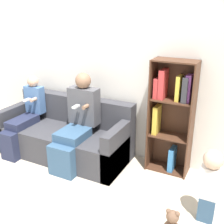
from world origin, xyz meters
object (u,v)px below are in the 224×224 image
child_seated (25,116)px  couch (66,136)px  bookshelf (172,113)px  toddler_standing (210,182)px  adult_seated (77,120)px

child_seated → couch: bearing=14.6°
child_seated → bookshelf: size_ratio=0.74×
toddler_standing → bookshelf: size_ratio=0.54×
adult_seated → couch: bearing=157.1°
child_seated → bookshelf: 2.09m
toddler_standing → bookshelf: bearing=128.8°
couch → child_seated: child_seated is taller
child_seated → toddler_standing: size_ratio=1.37×
couch → adult_seated: size_ratio=1.51×
couch → child_seated: 0.67m
child_seated → toddler_standing: child_seated is taller
toddler_standing → bookshelf: bookshelf is taller
child_seated → bookshelf: bearing=12.1°
adult_seated → child_seated: bearing=-177.5°
child_seated → toddler_standing: (2.64, -0.34, -0.08)m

